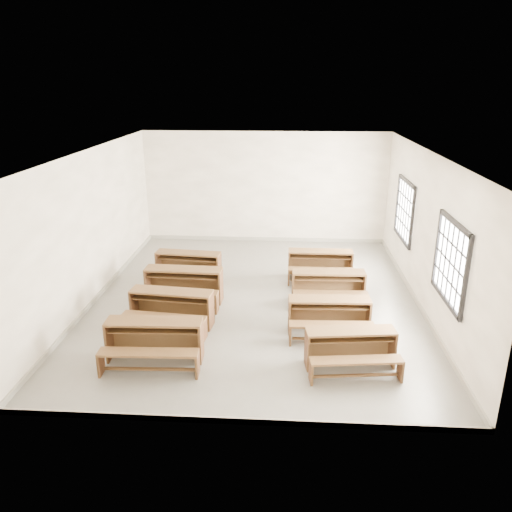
# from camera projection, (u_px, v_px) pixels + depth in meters

# --- Properties ---
(room) EXTENTS (8.50, 8.50, 3.20)m
(room) POSITION_uv_depth(u_px,v_px,m) (260.00, 204.00, 10.25)
(room) COLOR slate
(room) RESTS_ON ground
(desk_set_0) EXTENTS (1.65, 0.89, 0.73)m
(desk_set_0) POSITION_uv_depth(u_px,v_px,m) (154.00, 338.00, 8.43)
(desk_set_0) COLOR brown
(desk_set_0) RESTS_ON ground
(desk_set_1) EXTENTS (1.67, 0.99, 0.72)m
(desk_set_1) POSITION_uv_depth(u_px,v_px,m) (171.00, 306.00, 9.64)
(desk_set_1) COLOR brown
(desk_set_1) RESTS_ON ground
(desk_set_2) EXTENTS (1.68, 0.92, 0.74)m
(desk_set_2) POSITION_uv_depth(u_px,v_px,m) (183.00, 283.00, 10.71)
(desk_set_2) COLOR brown
(desk_set_2) RESTS_ON ground
(desk_set_3) EXTENTS (1.61, 0.94, 0.69)m
(desk_set_3) POSITION_uv_depth(u_px,v_px,m) (188.00, 264.00, 11.86)
(desk_set_3) COLOR brown
(desk_set_3) RESTS_ON ground
(desk_set_4) EXTENTS (1.56, 0.93, 0.67)m
(desk_set_4) POSITION_uv_depth(u_px,v_px,m) (351.00, 346.00, 8.24)
(desk_set_4) COLOR brown
(desk_set_4) RESTS_ON ground
(desk_set_5) EXTENTS (1.56, 0.85, 0.69)m
(desk_set_5) POSITION_uv_depth(u_px,v_px,m) (329.00, 314.00, 9.36)
(desk_set_5) COLOR brown
(desk_set_5) RESTS_ON ground
(desk_set_6) EXTENTS (1.57, 0.85, 0.70)m
(desk_set_6) POSITION_uv_depth(u_px,v_px,m) (329.00, 285.00, 10.67)
(desk_set_6) COLOR brown
(desk_set_6) RESTS_ON ground
(desk_set_7) EXTENTS (1.54, 0.81, 0.69)m
(desk_set_7) POSITION_uv_depth(u_px,v_px,m) (320.00, 263.00, 11.97)
(desk_set_7) COLOR brown
(desk_set_7) RESTS_ON ground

